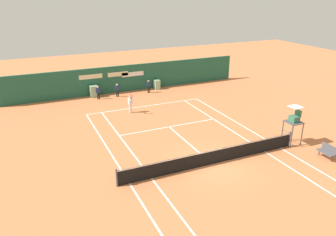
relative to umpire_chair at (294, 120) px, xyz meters
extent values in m
plane|color=#C67042|center=(-6.44, -0.26, -1.74)|extent=(80.00, 80.00, 0.00)
cube|color=white|center=(-6.44, 11.44, -1.74)|extent=(10.60, 0.10, 0.01)
cube|color=white|center=(-11.74, -0.26, -1.74)|extent=(0.10, 23.40, 0.01)
cube|color=white|center=(-10.44, -0.26, -1.74)|extent=(0.10, 23.40, 0.01)
cube|color=white|center=(-2.44, -0.26, -1.74)|extent=(0.10, 23.40, 0.01)
cube|color=white|center=(-1.14, -0.26, -1.74)|extent=(0.10, 23.40, 0.01)
cube|color=white|center=(-6.44, 6.14, -1.74)|extent=(8.00, 0.10, 0.01)
cube|color=white|center=(-6.44, 2.94, -1.74)|extent=(0.10, 6.40, 0.01)
cube|color=white|center=(-6.44, 11.29, -1.74)|extent=(0.10, 0.24, 0.01)
cylinder|color=#4C4C51|center=(-12.44, -0.26, -1.21)|extent=(0.10, 0.10, 1.07)
cylinder|color=#4C4C51|center=(-0.44, -0.26, -1.21)|extent=(0.10, 0.10, 1.07)
cube|color=black|center=(-6.44, -0.26, -1.27)|extent=(12.00, 0.03, 0.95)
cube|color=white|center=(-6.44, -0.26, -0.82)|extent=(12.00, 0.04, 0.06)
cube|color=#1E5642|center=(-6.44, 16.74, -0.38)|extent=(25.00, 0.24, 2.73)
cube|color=white|center=(-5.80, 16.60, 0.02)|extent=(2.35, 0.02, 0.44)
cube|color=beige|center=(-7.37, 16.60, 0.17)|extent=(2.12, 0.02, 0.44)
cube|color=beige|center=(-10.12, 16.60, 0.20)|extent=(2.29, 0.02, 0.44)
cube|color=#8CB793|center=(-10.04, 16.19, -1.18)|extent=(0.70, 0.70, 1.13)
cube|color=#8CB793|center=(-3.32, 16.19, -1.25)|extent=(0.56, 0.70, 0.98)
cylinder|color=#47474C|center=(-0.46, -0.45, -0.96)|extent=(0.07, 0.07, 1.57)
cylinder|color=#47474C|center=(-0.46, 0.45, -0.96)|extent=(0.07, 0.07, 1.57)
cylinder|color=#47474C|center=(0.44, -0.45, -0.96)|extent=(0.07, 0.07, 1.57)
cylinder|color=#47474C|center=(0.44, 0.45, -0.96)|extent=(0.07, 0.07, 1.57)
cylinder|color=#47474C|center=(-0.46, 0.00, -1.27)|extent=(0.04, 0.81, 0.04)
cylinder|color=#47474C|center=(-0.46, 0.00, -0.80)|extent=(0.04, 0.81, 0.04)
cube|color=#47474C|center=(-0.01, 0.00, -0.14)|extent=(1.00, 1.00, 0.06)
cube|color=#2D664C|center=(-0.01, 0.00, 0.09)|extent=(0.52, 0.56, 0.40)
cube|color=#2D664C|center=(0.28, 0.00, 0.47)|extent=(0.06, 0.56, 0.45)
cube|color=white|center=(-0.01, 0.00, 0.94)|extent=(0.76, 0.80, 0.04)
cylinder|color=#38383D|center=(0.41, -3.04, -1.55)|extent=(0.06, 0.06, 0.38)
cylinder|color=#38383D|center=(0.41, -2.06, -1.55)|extent=(0.06, 0.06, 0.38)
cube|color=#4C4C51|center=(0.41, -2.55, -1.32)|extent=(0.48, 1.14, 0.08)
cube|color=#4C4C51|center=(0.68, -2.55, -1.07)|extent=(0.06, 1.14, 0.42)
cylinder|color=white|center=(-8.06, 10.42, -1.36)|extent=(0.13, 0.13, 0.77)
cylinder|color=white|center=(-8.23, 10.38, -1.36)|extent=(0.13, 0.13, 0.77)
cube|color=white|center=(-8.15, 10.40, -0.70)|extent=(0.38, 0.27, 0.54)
sphere|color=beige|center=(-8.15, 10.40, -0.32)|extent=(0.21, 0.21, 0.21)
cylinder|color=white|center=(-8.15, 10.40, -0.24)|extent=(0.20, 0.20, 0.06)
cylinder|color=white|center=(-7.94, 10.45, -0.74)|extent=(0.08, 0.08, 0.52)
cylinder|color=beige|center=(-8.30, 10.10, -0.48)|extent=(0.20, 0.53, 0.08)
cylinder|color=black|center=(-8.24, 9.84, -0.37)|extent=(0.03, 0.03, 0.22)
torus|color=#DB3838|center=(-8.24, 9.84, -0.12)|extent=(0.30, 0.09, 0.30)
cylinder|color=silver|center=(-8.24, 9.84, -0.12)|extent=(0.25, 0.06, 0.26)
cylinder|color=black|center=(-9.72, 15.22, -1.41)|extent=(0.11, 0.11, 0.66)
cylinder|color=black|center=(-9.87, 15.24, -1.41)|extent=(0.11, 0.11, 0.66)
cube|color=navy|center=(-9.80, 15.23, -0.85)|extent=(0.32, 0.21, 0.46)
sphere|color=beige|center=(-9.80, 15.23, -0.52)|extent=(0.18, 0.18, 0.18)
cylinder|color=navy|center=(-9.62, 15.21, -0.88)|extent=(0.07, 0.07, 0.45)
cylinder|color=navy|center=(-9.98, 15.26, -0.88)|extent=(0.07, 0.07, 0.45)
cylinder|color=black|center=(-7.83, 15.22, -1.41)|extent=(0.11, 0.11, 0.67)
cylinder|color=black|center=(-7.98, 15.24, -1.41)|extent=(0.11, 0.11, 0.67)
cube|color=navy|center=(-7.91, 15.23, -0.84)|extent=(0.32, 0.20, 0.47)
sphere|color=beige|center=(-7.91, 15.23, -0.52)|extent=(0.18, 0.18, 0.18)
cylinder|color=navy|center=(-7.72, 15.21, -0.88)|extent=(0.07, 0.07, 0.45)
cylinder|color=navy|center=(-8.09, 15.26, -0.88)|extent=(0.07, 0.07, 0.45)
cylinder|color=black|center=(-4.54, 15.24, -1.41)|extent=(0.11, 0.11, 0.66)
cylinder|color=black|center=(-4.69, 15.23, -1.41)|extent=(0.11, 0.11, 0.66)
cube|color=navy|center=(-4.62, 15.23, -0.85)|extent=(0.31, 0.18, 0.46)
sphere|color=tan|center=(-4.62, 15.23, -0.52)|extent=(0.18, 0.18, 0.18)
cylinder|color=navy|center=(-4.43, 15.25, -0.88)|extent=(0.07, 0.07, 0.45)
cylinder|color=navy|center=(-4.80, 15.22, -0.88)|extent=(0.07, 0.07, 0.45)
sphere|color=#CCE033|center=(-6.43, 8.10, -1.71)|extent=(0.07, 0.07, 0.07)
sphere|color=#CCE033|center=(-2.57, 4.43, -1.71)|extent=(0.07, 0.07, 0.07)
sphere|color=#CCE033|center=(-10.50, 9.78, -1.71)|extent=(0.07, 0.07, 0.07)
camera|label=1|loc=(-16.26, -15.43, 8.26)|focal=35.56mm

